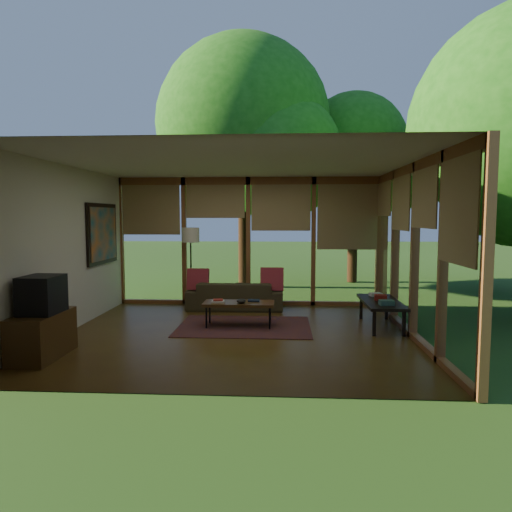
# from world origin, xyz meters

# --- Properties ---
(floor) EXTENTS (5.50, 5.50, 0.00)m
(floor) POSITION_xyz_m (0.00, 0.00, 0.00)
(floor) COLOR brown
(floor) RESTS_ON ground
(ceiling) EXTENTS (5.50, 5.50, 0.00)m
(ceiling) POSITION_xyz_m (0.00, 0.00, 2.70)
(ceiling) COLOR silver
(ceiling) RESTS_ON ground
(wall_left) EXTENTS (0.04, 5.00, 2.70)m
(wall_left) POSITION_xyz_m (-2.75, 0.00, 1.35)
(wall_left) COLOR beige
(wall_left) RESTS_ON ground
(wall_front) EXTENTS (5.50, 0.04, 2.70)m
(wall_front) POSITION_xyz_m (0.00, -2.50, 1.35)
(wall_front) COLOR beige
(wall_front) RESTS_ON ground
(window_wall_back) EXTENTS (5.50, 0.12, 2.70)m
(window_wall_back) POSITION_xyz_m (0.00, 2.50, 1.35)
(window_wall_back) COLOR brown
(window_wall_back) RESTS_ON ground
(window_wall_right) EXTENTS (0.12, 5.00, 2.70)m
(window_wall_right) POSITION_xyz_m (2.75, 0.00, 1.35)
(window_wall_right) COLOR brown
(window_wall_right) RESTS_ON ground
(exterior_lawn) EXTENTS (40.00, 40.00, 0.00)m
(exterior_lawn) POSITION_xyz_m (8.00, 8.00, -0.01)
(exterior_lawn) COLOR #2A501E
(exterior_lawn) RESTS_ON ground
(tree_nw) EXTENTS (4.54, 4.54, 6.54)m
(tree_nw) POSITION_xyz_m (-0.31, 5.05, 4.26)
(tree_nw) COLOR #372014
(tree_nw) RESTS_ON ground
(tree_ne) EXTENTS (2.97, 2.97, 5.36)m
(tree_ne) POSITION_xyz_m (2.73, 6.13, 3.86)
(tree_ne) COLOR #372014
(tree_ne) RESTS_ON ground
(tree_far) EXTENTS (3.44, 3.44, 4.75)m
(tree_far) POSITION_xyz_m (5.92, 4.97, 3.02)
(tree_far) COLOR #372014
(tree_far) RESTS_ON ground
(rug) EXTENTS (2.24, 1.59, 0.01)m
(rug) POSITION_xyz_m (0.08, 0.52, 0.01)
(rug) COLOR maroon
(rug) RESTS_ON floor
(sofa) EXTENTS (1.94, 0.79, 0.56)m
(sofa) POSITION_xyz_m (-0.23, 2.00, 0.28)
(sofa) COLOR #3D351E
(sofa) RESTS_ON floor
(pillow_left) EXTENTS (0.43, 0.23, 0.46)m
(pillow_left) POSITION_xyz_m (-0.98, 1.95, 0.60)
(pillow_left) COLOR maroon
(pillow_left) RESTS_ON sofa
(pillow_right) EXTENTS (0.46, 0.25, 0.48)m
(pillow_right) POSITION_xyz_m (0.52, 1.95, 0.61)
(pillow_right) COLOR maroon
(pillow_right) RESTS_ON sofa
(ct_book_lower) EXTENTS (0.22, 0.17, 0.03)m
(ct_book_lower) POSITION_xyz_m (-0.36, 0.45, 0.44)
(ct_book_lower) COLOR beige
(ct_book_lower) RESTS_ON coffee_table
(ct_book_upper) EXTENTS (0.18, 0.14, 0.03)m
(ct_book_upper) POSITION_xyz_m (-0.36, 0.45, 0.47)
(ct_book_upper) COLOR maroon
(ct_book_upper) RESTS_ON coffee_table
(ct_book_side) EXTENTS (0.20, 0.15, 0.03)m
(ct_book_side) POSITION_xyz_m (0.24, 0.58, 0.44)
(ct_book_side) COLOR black
(ct_book_side) RESTS_ON coffee_table
(ct_bowl) EXTENTS (0.16, 0.16, 0.07)m
(ct_bowl) POSITION_xyz_m (0.04, 0.40, 0.46)
(ct_bowl) COLOR black
(ct_bowl) RESTS_ON coffee_table
(media_cabinet) EXTENTS (0.50, 1.00, 0.60)m
(media_cabinet) POSITION_xyz_m (-2.47, -1.35, 0.30)
(media_cabinet) COLOR #4D3215
(media_cabinet) RESTS_ON floor
(television) EXTENTS (0.45, 0.55, 0.50)m
(television) POSITION_xyz_m (-2.45, -1.35, 0.85)
(television) COLOR black
(television) RESTS_ON media_cabinet
(console_book_a) EXTENTS (0.24, 0.18, 0.08)m
(console_book_a) POSITION_xyz_m (2.40, 0.22, 0.50)
(console_book_a) COLOR #345B51
(console_book_a) RESTS_ON side_console
(console_book_b) EXTENTS (0.22, 0.18, 0.09)m
(console_book_b) POSITION_xyz_m (2.40, 0.67, 0.50)
(console_book_b) COLOR maroon
(console_book_b) RESTS_ON side_console
(console_book_c) EXTENTS (0.24, 0.19, 0.06)m
(console_book_c) POSITION_xyz_m (2.40, 1.07, 0.48)
(console_book_c) COLOR beige
(console_book_c) RESTS_ON side_console
(floor_lamp) EXTENTS (0.36, 0.36, 1.65)m
(floor_lamp) POSITION_xyz_m (-1.17, 2.17, 1.41)
(floor_lamp) COLOR black
(floor_lamp) RESTS_ON floor
(coffee_table) EXTENTS (1.20, 0.50, 0.43)m
(coffee_table) POSITION_xyz_m (-0.01, 0.50, 0.39)
(coffee_table) COLOR #4D3215
(coffee_table) RESTS_ON floor
(side_console) EXTENTS (0.60, 1.40, 0.46)m
(side_console) POSITION_xyz_m (2.40, 0.62, 0.41)
(side_console) COLOR black
(side_console) RESTS_ON floor
(wall_painting) EXTENTS (0.06, 1.35, 1.15)m
(wall_painting) POSITION_xyz_m (-2.71, 1.40, 1.55)
(wall_painting) COLOR black
(wall_painting) RESTS_ON wall_left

